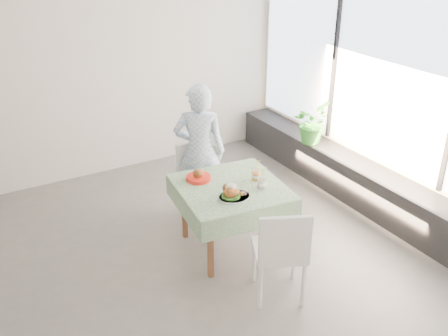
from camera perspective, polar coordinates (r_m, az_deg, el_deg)
floor at (r=5.12m, az=-8.02°, el=-11.83°), size 6.00×6.00×0.00m
wall_back at (r=6.69m, az=-17.23°, el=9.91°), size 6.00×0.02×2.80m
wall_front at (r=2.57m, az=12.98°, el=-16.52°), size 6.00×0.02×2.80m
wall_right at (r=6.08m, az=18.38°, el=8.19°), size 0.02×5.00×2.80m
window_pane at (r=5.99m, az=18.51°, el=10.43°), size 0.01×4.80×2.18m
window_ledge at (r=6.36m, az=15.73°, el=-1.92°), size 0.40×4.80×0.50m
cafe_table at (r=5.19m, az=0.76°, el=-4.83°), size 1.16×1.16×0.74m
chair_far at (r=5.89m, az=-2.82°, el=-3.02°), size 0.43×0.43×0.87m
chair_near at (r=4.68m, az=6.23°, el=-11.32°), size 0.60×0.60×0.96m
diner at (r=5.68m, az=-2.79°, el=1.84°), size 0.70×0.63×1.60m
main_dish at (r=4.81m, az=0.98°, el=-2.90°), size 0.32×0.32×0.17m
juice_cup_orange at (r=5.15m, az=3.66°, el=-0.80°), size 0.09×0.09×0.26m
juice_cup_lemonade at (r=5.00m, az=4.30°, el=-1.71°), size 0.09×0.09×0.26m
second_dish at (r=5.17m, az=-2.95°, el=-1.00°), size 0.26×0.26×0.12m
potted_plant at (r=6.72m, az=9.94°, el=5.15°), size 0.66×0.65×0.56m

